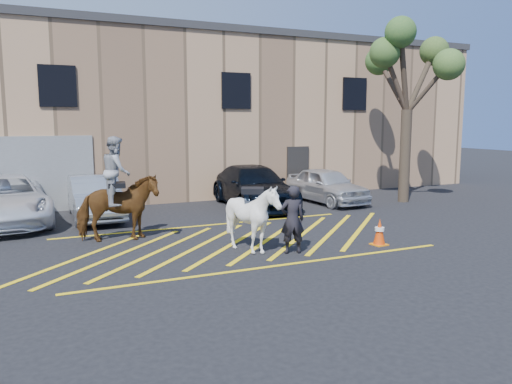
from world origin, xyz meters
name	(u,v)px	position (x,y,z in m)	size (l,w,h in m)	color
ground	(231,240)	(0.00, 0.00, 0.00)	(90.00, 90.00, 0.00)	black
car_white_pickup	(4,200)	(-5.91, 5.12, 0.79)	(2.63, 5.71, 1.59)	white
car_silver_sedan	(95,197)	(-3.10, 4.96, 0.74)	(1.56, 4.47, 1.47)	#92989F
car_blue_suv	(254,187)	(2.86, 4.85, 0.79)	(2.23, 5.47, 1.59)	black
car_white_suv	(326,185)	(6.00, 4.53, 0.72)	(1.70, 4.22, 1.44)	silver
handler	(292,220)	(0.90, -1.93, 0.87)	(0.63, 0.42, 1.74)	black
warehouse	(141,115)	(-0.01, 11.99, 3.65)	(32.42, 10.20, 7.30)	tan
hatching_zone	(235,242)	(0.00, -0.30, 0.01)	(12.60, 5.12, 0.01)	yellow
mounted_bay	(117,199)	(-2.91, 1.20, 1.18)	(2.33, 1.30, 2.93)	brown
saddled_white	(253,218)	(0.02, -1.44, 0.90)	(2.01, 2.09, 1.80)	white
traffic_cone	(379,232)	(3.46, -2.17, 0.37)	(0.41, 0.41, 0.73)	orange
tree	(409,62)	(9.07, 3.41, 5.69)	(3.99, 4.37, 7.31)	#433529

